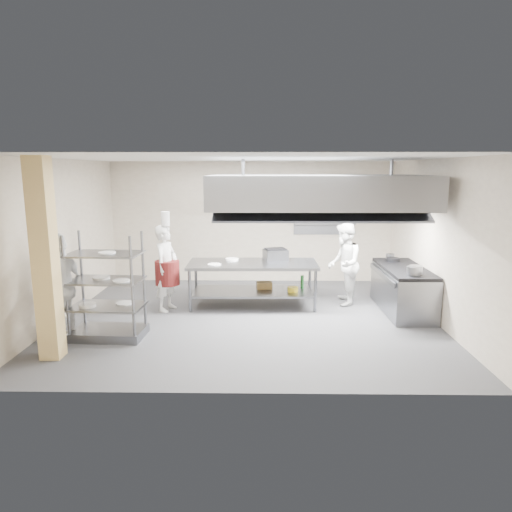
{
  "coord_description": "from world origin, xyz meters",
  "views": [
    {
      "loc": [
        0.28,
        -8.37,
        2.8
      ],
      "look_at": [
        0.15,
        0.2,
        1.17
      ],
      "focal_mm": 32.0,
      "sensor_mm": 36.0,
      "label": 1
    }
  ],
  "objects_px": {
    "cooking_range": "(403,291)",
    "stockpot": "(416,270)",
    "chef_head": "(166,268)",
    "chef_line": "(344,264)",
    "griddle": "(275,255)",
    "chef_plating": "(62,288)",
    "island": "(253,284)",
    "pass_rack": "(106,286)"
  },
  "relations": [
    {
      "from": "chef_head",
      "to": "chef_plating",
      "type": "relative_size",
      "value": 0.95
    },
    {
      "from": "chef_plating",
      "to": "stockpot",
      "type": "bearing_deg",
      "value": 109.24
    },
    {
      "from": "chef_head",
      "to": "cooking_range",
      "type": "bearing_deg",
      "value": -72.33
    },
    {
      "from": "island",
      "to": "chef_line",
      "type": "xyz_separation_m",
      "value": [
        1.9,
        0.1,
        0.41
      ]
    },
    {
      "from": "chef_head",
      "to": "stockpot",
      "type": "bearing_deg",
      "value": -79.92
    },
    {
      "from": "chef_head",
      "to": "stockpot",
      "type": "xyz_separation_m",
      "value": [
        4.74,
        -0.62,
        0.12
      ]
    },
    {
      "from": "pass_rack",
      "to": "chef_line",
      "type": "relative_size",
      "value": 1.03
    },
    {
      "from": "chef_head",
      "to": "stockpot",
      "type": "relative_size",
      "value": 7.21
    },
    {
      "from": "pass_rack",
      "to": "stockpot",
      "type": "relative_size",
      "value": 7.45
    },
    {
      "from": "island",
      "to": "griddle",
      "type": "relative_size",
      "value": 5.62
    },
    {
      "from": "pass_rack",
      "to": "chef_plating",
      "type": "xyz_separation_m",
      "value": [
        -0.67,
        -0.17,
        0.01
      ]
    },
    {
      "from": "griddle",
      "to": "stockpot",
      "type": "height_order",
      "value": "griddle"
    },
    {
      "from": "pass_rack",
      "to": "stockpot",
      "type": "height_order",
      "value": "pass_rack"
    },
    {
      "from": "cooking_range",
      "to": "chef_plating",
      "type": "distance_m",
      "value": 6.34
    },
    {
      "from": "island",
      "to": "chef_head",
      "type": "relative_size",
      "value": 1.53
    },
    {
      "from": "island",
      "to": "chef_plating",
      "type": "bearing_deg",
      "value": -146.92
    },
    {
      "from": "cooking_range",
      "to": "stockpot",
      "type": "distance_m",
      "value": 0.85
    },
    {
      "from": "chef_plating",
      "to": "cooking_range",
      "type": "bearing_deg",
      "value": 114.92
    },
    {
      "from": "pass_rack",
      "to": "griddle",
      "type": "relative_size",
      "value": 3.78
    },
    {
      "from": "cooking_range",
      "to": "chef_plating",
      "type": "height_order",
      "value": "chef_plating"
    },
    {
      "from": "chef_head",
      "to": "griddle",
      "type": "height_order",
      "value": "chef_head"
    },
    {
      "from": "chef_head",
      "to": "island",
      "type": "bearing_deg",
      "value": -60.67
    },
    {
      "from": "island",
      "to": "cooking_range",
      "type": "height_order",
      "value": "island"
    },
    {
      "from": "chef_plating",
      "to": "stockpot",
      "type": "relative_size",
      "value": 7.57
    },
    {
      "from": "pass_rack",
      "to": "chef_plating",
      "type": "bearing_deg",
      "value": -163.0
    },
    {
      "from": "cooking_range",
      "to": "chef_line",
      "type": "xyz_separation_m",
      "value": [
        -1.11,
        0.45,
        0.45
      ]
    },
    {
      "from": "chef_line",
      "to": "stockpot",
      "type": "height_order",
      "value": "chef_line"
    },
    {
      "from": "pass_rack",
      "to": "stockpot",
      "type": "xyz_separation_m",
      "value": [
        5.43,
        0.92,
        0.09
      ]
    },
    {
      "from": "island",
      "to": "stockpot",
      "type": "height_order",
      "value": "stockpot"
    },
    {
      "from": "pass_rack",
      "to": "stockpot",
      "type": "distance_m",
      "value": 5.51
    },
    {
      "from": "pass_rack",
      "to": "cooking_range",
      "type": "distance_m",
      "value": 5.65
    },
    {
      "from": "chef_line",
      "to": "griddle",
      "type": "relative_size",
      "value": 3.67
    },
    {
      "from": "stockpot",
      "to": "cooking_range",
      "type": "bearing_deg",
      "value": 91.54
    },
    {
      "from": "pass_rack",
      "to": "chef_head",
      "type": "height_order",
      "value": "pass_rack"
    },
    {
      "from": "cooking_range",
      "to": "chef_head",
      "type": "xyz_separation_m",
      "value": [
        -4.73,
        -0.01,
        0.44
      ]
    },
    {
      "from": "pass_rack",
      "to": "griddle",
      "type": "height_order",
      "value": "pass_rack"
    },
    {
      "from": "island",
      "to": "pass_rack",
      "type": "xyz_separation_m",
      "value": [
        -2.4,
        -1.9,
        0.44
      ]
    },
    {
      "from": "chef_plating",
      "to": "chef_line",
      "type": "bearing_deg",
      "value": 122.74
    },
    {
      "from": "chef_plating",
      "to": "stockpot",
      "type": "distance_m",
      "value": 6.19
    },
    {
      "from": "cooking_range",
      "to": "chef_plating",
      "type": "xyz_separation_m",
      "value": [
        -6.08,
        -1.72,
        0.49
      ]
    },
    {
      "from": "chef_plating",
      "to": "griddle",
      "type": "height_order",
      "value": "chef_plating"
    },
    {
      "from": "chef_plating",
      "to": "griddle",
      "type": "distance_m",
      "value": 4.25
    }
  ]
}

